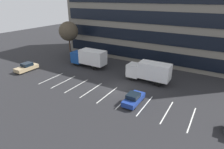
% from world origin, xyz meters
% --- Properties ---
extents(ground_plane, '(120.00, 120.00, 0.00)m').
position_xyz_m(ground_plane, '(0.00, 0.00, 0.00)').
color(ground_plane, '#262628').
extents(office_building, '(40.62, 11.44, 18.00)m').
position_xyz_m(office_building, '(0.00, 17.95, 9.00)').
color(office_building, slate).
rests_on(office_building, ground_plane).
extents(lot_markings, '(22.54, 5.40, 0.01)m').
position_xyz_m(lot_markings, '(0.00, -2.61, 0.00)').
color(lot_markings, silver).
rests_on(lot_markings, ground_plane).
extents(box_truck_white, '(7.07, 2.34, 3.28)m').
position_xyz_m(box_truck_white, '(3.30, 4.55, 1.84)').
color(box_truck_white, white).
rests_on(box_truck_white, ground_plane).
extents(box_truck_blue, '(7.36, 2.44, 3.41)m').
position_xyz_m(box_truck_blue, '(-9.24, 5.32, 1.92)').
color(box_truck_blue, '#194799').
rests_on(box_truck_blue, ground_plane).
extents(sedan_navy, '(1.64, 3.93, 1.41)m').
position_xyz_m(sedan_navy, '(4.08, -2.81, 0.66)').
color(sedan_navy, navy).
rests_on(sedan_navy, ground_plane).
extents(sedan_tan, '(1.73, 4.14, 1.48)m').
position_xyz_m(sedan_tan, '(-17.75, -2.46, 0.70)').
color(sedan_tan, tan).
rests_on(sedan_tan, ground_plane).
extents(bare_tree, '(4.19, 4.19, 7.85)m').
position_xyz_m(bare_tree, '(-17.00, 8.49, 5.74)').
color(bare_tree, '#473323').
rests_on(bare_tree, ground_plane).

